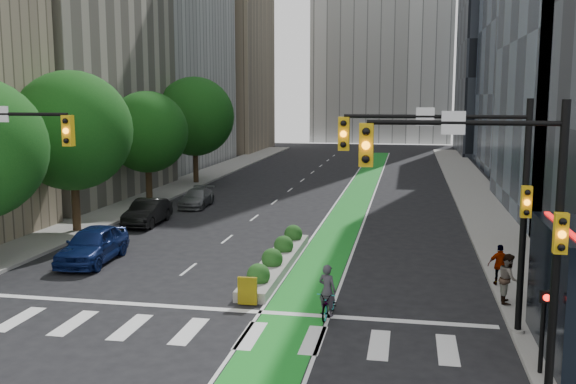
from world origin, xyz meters
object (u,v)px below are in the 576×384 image
at_px(parked_car_left_mid, 147,212).
at_px(pedestrian_near, 508,278).
at_px(bicycle, 329,303).
at_px(parked_car_left_far, 197,198).
at_px(cyclist, 327,290).
at_px(median_planter, 277,259).
at_px(parked_car_left_near, 93,245).
at_px(pedestrian_far, 500,265).

xyz_separation_m(parked_car_left_mid, pedestrian_near, (18.41, -11.42, 0.30)).
height_order(bicycle, parked_car_left_far, parked_car_left_far).
bearing_deg(pedestrian_near, parked_car_left_mid, 61.32).
distance_m(cyclist, pedestrian_near, 6.53).
relative_size(bicycle, cyclist, 0.99).
distance_m(median_planter, parked_car_left_mid, 12.16).
distance_m(parked_car_left_mid, pedestrian_near, 21.67).
bearing_deg(pedestrian_near, median_planter, 71.51).
bearing_deg(median_planter, pedestrian_near, -21.64).
height_order(median_planter, parked_car_left_mid, parked_car_left_mid).
xyz_separation_m(cyclist, parked_car_left_far, (-11.40, 19.89, -0.29)).
height_order(parked_car_left_mid, pedestrian_near, pedestrian_near).
relative_size(median_planter, pedestrian_near, 5.79).
height_order(parked_car_left_far, pedestrian_near, pedestrian_near).
bearing_deg(pedestrian_near, cyclist, 112.14).
bearing_deg(median_planter, parked_car_left_near, -175.33).
xyz_separation_m(bicycle, parked_car_left_mid, (-12.31, 13.65, 0.27)).
height_order(bicycle, parked_car_left_mid, parked_car_left_mid).
bearing_deg(pedestrian_near, parked_car_left_far, 47.85).
relative_size(parked_car_left_near, parked_car_left_far, 1.14).
distance_m(median_planter, parked_car_left_far, 16.50).
height_order(parked_car_left_near, parked_car_left_mid, parked_car_left_near).
relative_size(cyclist, pedestrian_near, 1.01).
relative_size(parked_car_left_mid, pedestrian_near, 2.51).
xyz_separation_m(cyclist, parked_car_left_mid, (-12.23, 13.55, -0.16)).
xyz_separation_m(parked_car_left_far, pedestrian_far, (17.59, -15.59, 0.34)).
bearing_deg(cyclist, parked_car_left_far, -35.54).
distance_m(parked_car_left_mid, pedestrian_far, 20.61).
distance_m(parked_car_left_far, pedestrian_near, 24.99).
relative_size(bicycle, parked_car_left_mid, 0.40).
distance_m(median_planter, pedestrian_near, 9.81).
distance_m(parked_car_left_far, pedestrian_far, 23.50).
xyz_separation_m(parked_car_left_mid, pedestrian_far, (18.41, -9.25, 0.22)).
xyz_separation_m(parked_car_left_mid, parked_car_left_far, (0.83, 6.34, -0.12)).
bearing_deg(parked_car_left_near, pedestrian_far, -6.05).
distance_m(median_planter, bicycle, 6.56).
bearing_deg(median_planter, bicycle, -62.80).
bearing_deg(median_planter, pedestrian_far, -8.96).
bearing_deg(bicycle, parked_car_left_far, 125.28).
bearing_deg(pedestrian_far, median_planter, -14.68).
distance_m(median_planter, parked_car_left_near, 8.35).
bearing_deg(parked_car_left_far, median_planter, -62.21).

